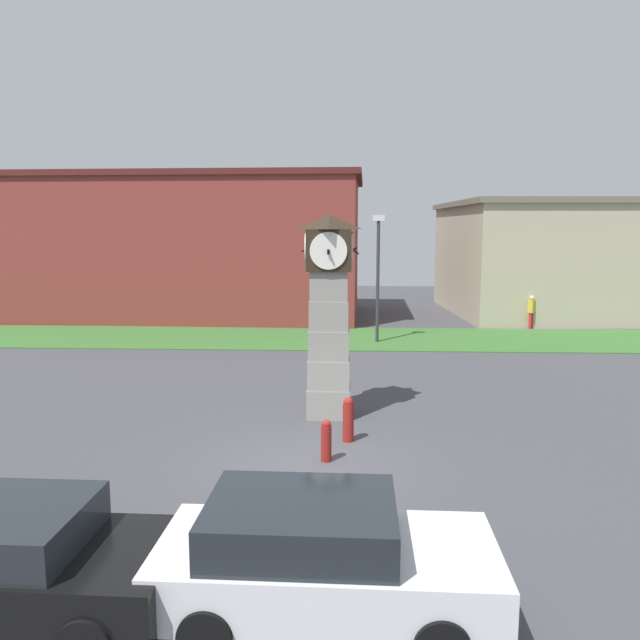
% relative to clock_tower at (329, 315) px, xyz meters
% --- Properties ---
extents(ground_plane, '(81.25, 81.25, 0.00)m').
position_rel_clock_tower_xyz_m(ground_plane, '(-0.38, -3.47, -2.65)').
color(ground_plane, '#424247').
extents(clock_tower, '(1.47, 1.55, 5.19)m').
position_rel_clock_tower_xyz_m(clock_tower, '(0.00, 0.00, 0.00)').
color(clock_tower, gray).
rests_on(clock_tower, ground_plane).
extents(bollard_near_tower, '(0.25, 0.25, 1.04)m').
position_rel_clock_tower_xyz_m(bollard_near_tower, '(0.51, -2.03, -2.13)').
color(bollard_near_tower, maroon).
rests_on(bollard_near_tower, ground_plane).
extents(bollard_mid_row, '(0.22, 0.22, 0.90)m').
position_rel_clock_tower_xyz_m(bollard_mid_row, '(0.05, -3.29, -2.20)').
color(bollard_mid_row, maroon).
rests_on(bollard_mid_row, ground_plane).
extents(car_near_tower, '(3.91, 2.13, 1.43)m').
position_rel_clock_tower_xyz_m(car_near_tower, '(-3.63, -8.73, -1.91)').
color(car_near_tower, black).
rests_on(car_near_tower, ground_plane).
extents(car_by_building, '(4.28, 2.15, 1.52)m').
position_rel_clock_tower_xyz_m(car_by_building, '(0.16, -8.55, -1.88)').
color(car_by_building, silver).
rests_on(car_by_building, ground_plane).
extents(pedestrian_near_bench, '(0.43, 0.46, 1.64)m').
position_rel_clock_tower_xyz_m(pedestrian_near_bench, '(9.36, 14.48, -1.72)').
color(pedestrian_near_bench, red).
rests_on(pedestrian_near_bench, ground_plane).
extents(street_lamp_near_road, '(0.50, 0.24, 5.40)m').
position_rel_clock_tower_xyz_m(street_lamp_near_road, '(1.74, 10.59, 0.52)').
color(street_lamp_near_road, '#333338').
rests_on(street_lamp_near_road, ground_plane).
extents(warehouse_blue_far, '(19.14, 10.24, 7.68)m').
position_rel_clock_tower_xyz_m(warehouse_blue_far, '(-8.23, 18.94, 1.19)').
color(warehouse_blue_far, maroon).
rests_on(warehouse_blue_far, ground_plane).
extents(storefront_low_left, '(15.30, 12.58, 6.35)m').
position_rel_clock_tower_xyz_m(storefront_low_left, '(13.65, 20.53, 0.53)').
color(storefront_low_left, '#B7A88E').
rests_on(storefront_low_left, ground_plane).
extents(grass_verge_far, '(48.75, 5.79, 0.04)m').
position_rel_clock_tower_xyz_m(grass_verge_far, '(-1.08, 11.43, -2.63)').
color(grass_verge_far, '#386B2D').
rests_on(grass_verge_far, ground_plane).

